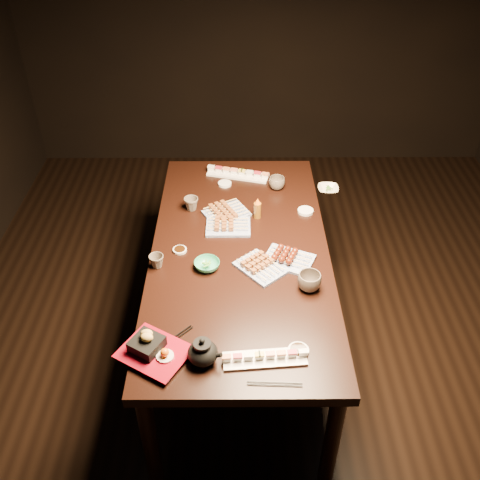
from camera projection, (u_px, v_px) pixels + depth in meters
name	position (u px, v px, depth m)	size (l,w,h in m)	color
ground	(278.00, 375.00, 3.02)	(5.00, 5.00, 0.00)	black
dining_table	(240.00, 302.00, 2.95)	(0.90, 1.80, 0.75)	black
sushi_platter_near	(265.00, 356.00, 2.14)	(0.34, 0.09, 0.04)	white
sushi_platter_far	(238.00, 172.00, 3.27)	(0.38, 0.10, 0.05)	white
yakitori_plate_center	(228.00, 223.00, 2.84)	(0.23, 0.17, 0.06)	#828EB6
yakitori_plate_right	(260.00, 265.00, 2.58)	(0.23, 0.17, 0.06)	#828EB6
yakitori_plate_left	(226.00, 210.00, 2.94)	(0.23, 0.17, 0.06)	#828EB6
tsukune_plate	(289.00, 256.00, 2.63)	(0.24, 0.17, 0.06)	#828EB6
edamame_bowl_green	(207.00, 265.00, 2.59)	(0.12, 0.12, 0.04)	#329A6D
edamame_bowl_cream	(328.00, 189.00, 3.14)	(0.12, 0.12, 0.03)	beige
tempura_tray	(154.00, 347.00, 2.15)	(0.27, 0.22, 0.10)	black
teacup_near_left	(157.00, 261.00, 2.59)	(0.07, 0.07, 0.07)	brown
teacup_mid_right	(309.00, 282.00, 2.46)	(0.11, 0.11, 0.09)	brown
teacup_far_left	(191.00, 204.00, 2.98)	(0.08, 0.08, 0.07)	brown
teacup_far_right	(277.00, 183.00, 3.15)	(0.09, 0.09, 0.07)	brown
teapot	(203.00, 350.00, 2.12)	(0.15, 0.15, 0.12)	black
condiment_bottle	(257.00, 208.00, 2.90)	(0.04, 0.04, 0.12)	brown
sauce_dish_west	(180.00, 250.00, 2.70)	(0.07, 0.07, 0.01)	white
sauce_dish_east	(306.00, 211.00, 2.97)	(0.09, 0.09, 0.02)	white
sauce_dish_se	(298.00, 351.00, 2.19)	(0.09, 0.09, 0.02)	white
sauce_dish_nw	(225.00, 184.00, 3.20)	(0.08, 0.08, 0.01)	white
chopsticks_near	(172.00, 340.00, 2.23)	(0.23, 0.02, 0.01)	black
chopsticks_se	(275.00, 384.00, 2.06)	(0.22, 0.02, 0.01)	black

